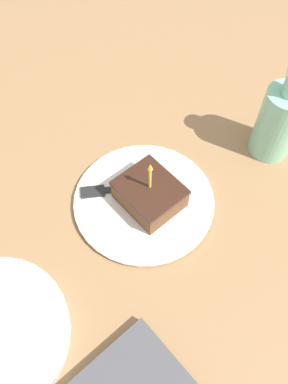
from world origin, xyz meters
TOP-DOWN VIEW (x-y plane):
  - ground_plane at (0.00, 0.00)m, footprint 2.40×2.40m
  - plate at (0.02, 0.02)m, footprint 0.26×0.26m
  - cake_slice at (0.01, 0.02)m, footprint 0.11×0.10m
  - fork at (0.07, 0.04)m, footprint 0.11×0.15m
  - bottle at (-0.05, -0.26)m, footprint 0.08×0.08m

SIDE VIEW (x-z plane):
  - ground_plane at x=0.00m, z-range -0.04..0.00m
  - plate at x=0.02m, z-range 0.00..0.01m
  - fork at x=0.07m, z-range 0.01..0.02m
  - cake_slice at x=0.01m, z-range -0.02..0.09m
  - bottle at x=-0.05m, z-range -0.02..0.18m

